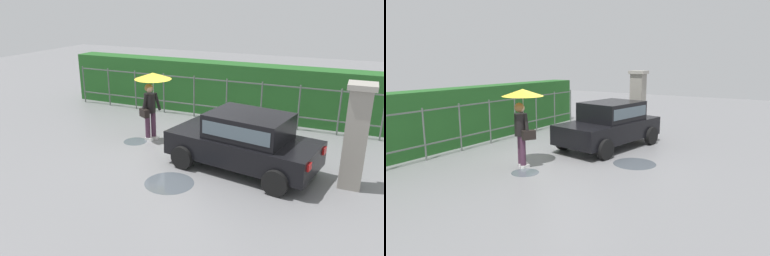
{
  "view_description": "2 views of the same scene",
  "coord_description": "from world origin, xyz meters",
  "views": [
    {
      "loc": [
        4.15,
        -9.01,
        4.14
      ],
      "look_at": [
        0.03,
        0.14,
        0.72
      ],
      "focal_mm": 35.99,
      "sensor_mm": 36.0,
      "label": 1
    },
    {
      "loc": [
        -8.28,
        -5.42,
        2.77
      ],
      "look_at": [
        0.03,
        -0.16,
        0.88
      ],
      "focal_mm": 32.54,
      "sensor_mm": 36.0,
      "label": 2
    }
  ],
  "objects": [
    {
      "name": "gate_pillar",
      "position": [
        4.18,
        -0.24,
        1.24
      ],
      "size": [
        0.6,
        0.6,
        2.42
      ],
      "color": "gray",
      "rests_on": "ground"
    },
    {
      "name": "pedestrian",
      "position": [
        -1.49,
        0.6,
        1.56
      ],
      "size": [
        1.09,
        1.09,
        2.07
      ],
      "rotation": [
        0.0,
        0.0,
        -0.54
      ],
      "color": "#47283D",
      "rests_on": "ground"
    },
    {
      "name": "fence_section",
      "position": [
        -0.7,
        3.31,
        0.83
      ],
      "size": [
        11.16,
        0.05,
        1.5
      ],
      "color": "#59605B",
      "rests_on": "ground"
    },
    {
      "name": "ground_plane",
      "position": [
        0.0,
        0.0,
        0.0
      ],
      "size": [
        40.0,
        40.0,
        0.0
      ],
      "primitive_type": "plane",
      "color": "slate"
    },
    {
      "name": "hedge_row",
      "position": [
        -0.7,
        4.14,
        0.95
      ],
      "size": [
        12.11,
        0.9,
        1.9
      ],
      "primitive_type": "cube",
      "color": "#235B23",
      "rests_on": "ground"
    },
    {
      "name": "puddle_far",
      "position": [
        -1.89,
        0.21,
        0.0
      ],
      "size": [
        0.7,
        0.7,
        0.0
      ],
      "primitive_type": "cylinder",
      "color": "#4C545B",
      "rests_on": "ground"
    },
    {
      "name": "puddle_near",
      "position": [
        0.32,
        -1.81,
        0.0
      ],
      "size": [
        1.18,
        1.18,
        0.0
      ],
      "primitive_type": "cylinder",
      "color": "#4C545B",
      "rests_on": "ground"
    },
    {
      "name": "car",
      "position": [
        1.68,
        -0.34,
        0.8
      ],
      "size": [
        3.94,
        2.37,
        1.48
      ],
      "rotation": [
        0.0,
        0.0,
        2.97
      ],
      "color": "black",
      "rests_on": "ground"
    }
  ]
}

